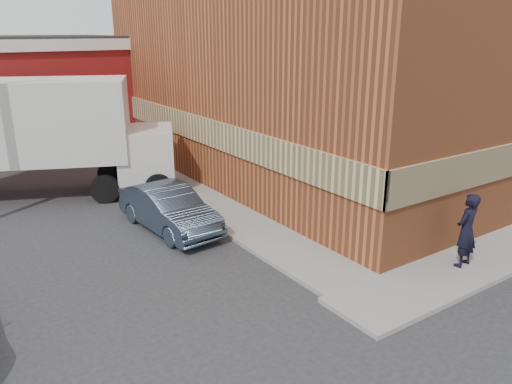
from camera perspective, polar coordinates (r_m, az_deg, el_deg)
ground at (r=11.97m, az=8.92°, el=-11.67°), size 90.00×90.00×0.00m
brick_building at (r=22.82m, az=9.87°, el=14.79°), size 14.25×18.25×9.36m
sidewalk_west at (r=19.15m, az=-8.25°, el=0.15°), size 1.80×18.00×0.12m
man at (r=13.65m, az=22.93°, el=-4.05°), size 0.75×0.54×1.93m
sedan at (r=15.46m, az=-9.93°, el=-1.91°), size 1.79×4.24×1.36m
box_truck at (r=19.36m, az=-21.80°, el=6.55°), size 8.90×5.79×4.25m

